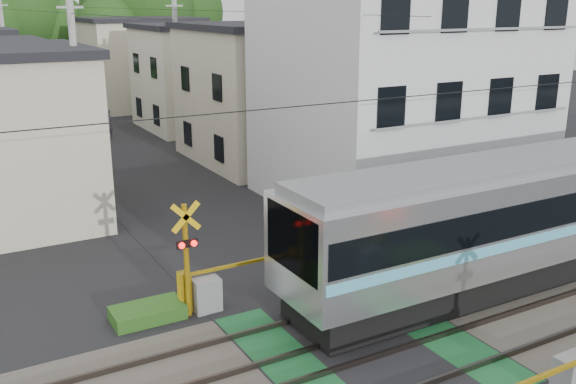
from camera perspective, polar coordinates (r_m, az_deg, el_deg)
ground at (r=15.52m, az=6.94°, el=-13.61°), size 120.00×120.00×0.00m
track_bed at (r=15.51m, az=6.94°, el=-13.49°), size 120.00×120.00×0.14m
crossing_signal_far at (r=16.93m, az=-7.63°, el=-8.24°), size 4.74×0.65×3.09m
apartment_block at (r=26.35m, az=10.11°, el=9.49°), size 10.20×8.36×9.30m
houses_row at (r=37.85m, az=-16.61°, el=8.97°), size 22.07×31.35×6.80m
tree_hill at (r=59.89m, az=-21.16°, el=13.38°), size 40.00×12.71×11.31m
catenary at (r=18.21m, az=22.74°, el=2.32°), size 60.00×5.04×7.00m
utility_poles at (r=34.65m, az=-17.71°, el=9.64°), size 7.90×42.00×8.00m
pedestrian at (r=39.41m, az=-15.73°, el=5.83°), size 0.74×0.59×1.77m
weed_patches at (r=16.37m, az=12.23°, el=-11.46°), size 10.25×8.80×0.40m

